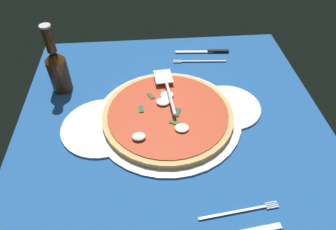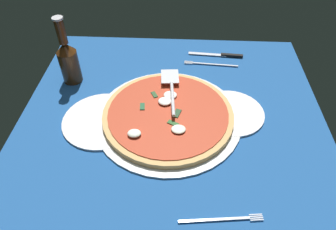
# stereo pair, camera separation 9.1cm
# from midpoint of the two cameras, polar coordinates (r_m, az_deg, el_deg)

# --- Properties ---
(ground_plane) EXTENTS (0.91, 0.91, 0.01)m
(ground_plane) POSITION_cam_midpoint_polar(r_m,az_deg,el_deg) (0.93, -2.12, -1.04)
(ground_plane) COLOR #1E4D8B
(checker_pattern) EXTENTS (0.91, 0.91, 0.00)m
(checker_pattern) POSITION_cam_midpoint_polar(r_m,az_deg,el_deg) (0.93, -2.13, -0.84)
(checker_pattern) COLOR white
(checker_pattern) RESTS_ON ground_plane
(pizza_pan) EXTENTS (0.44, 0.44, 0.01)m
(pizza_pan) POSITION_cam_midpoint_polar(r_m,az_deg,el_deg) (0.92, -2.83, -0.79)
(pizza_pan) COLOR silver
(pizza_pan) RESTS_ON ground_plane
(dinner_plate_left) EXTENTS (0.20, 0.20, 0.01)m
(dinner_plate_left) POSITION_cam_midpoint_polar(r_m,az_deg,el_deg) (0.97, 8.33, 1.33)
(dinner_plate_left) COLOR white
(dinner_plate_left) RESTS_ON ground_plane
(dinner_plate_right) EXTENTS (0.23, 0.23, 0.01)m
(dinner_plate_right) POSITION_cam_midpoint_polar(r_m,az_deg,el_deg) (0.93, -14.81, -2.30)
(dinner_plate_right) COLOR white
(dinner_plate_right) RESTS_ON ground_plane
(pizza) EXTENTS (0.39, 0.39, 0.03)m
(pizza) POSITION_cam_midpoint_polar(r_m,az_deg,el_deg) (0.91, -2.88, -0.15)
(pizza) COLOR tan
(pizza) RESTS_ON pizza_pan
(pizza_server) EXTENTS (0.06, 0.23, 0.01)m
(pizza_server) POSITION_cam_midpoint_polar(r_m,az_deg,el_deg) (0.97, -3.02, 4.90)
(pizza_server) COLOR silver
(pizza_server) RESTS_ON pizza
(place_setting_near) EXTENTS (0.22, 0.15, 0.01)m
(place_setting_near) POSITION_cam_midpoint_polar(r_m,az_deg,el_deg) (1.18, 4.27, 10.54)
(place_setting_near) COLOR white
(place_setting_near) RESTS_ON ground_plane
(place_setting_far) EXTENTS (0.20, 0.13, 0.01)m
(place_setting_far) POSITION_cam_midpoint_polar(r_m,az_deg,el_deg) (0.73, 8.71, -19.48)
(place_setting_far) COLOR white
(place_setting_far) RESTS_ON ground_plane
(beer_bottle) EXTENTS (0.06, 0.06, 0.23)m
(beer_bottle) POSITION_cam_midpoint_polar(r_m,az_deg,el_deg) (1.05, -22.07, 7.90)
(beer_bottle) COLOR #43240E
(beer_bottle) RESTS_ON ground_plane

